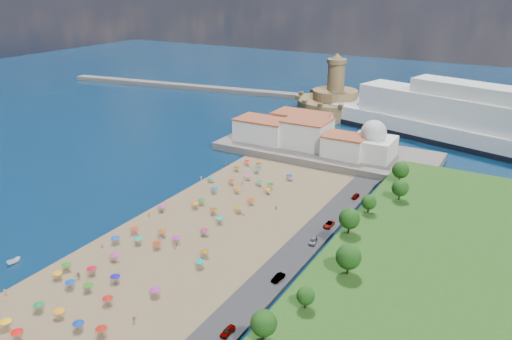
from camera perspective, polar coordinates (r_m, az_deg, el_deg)
The scene contains 12 objects.
ground at distance 154.91m, azimuth -5.92°, elevation -5.39°, with size 700.00×700.00×0.00m, color #071938.
terrace at distance 209.47m, azimuth 7.99°, elevation 2.15°, with size 90.00×36.00×3.00m, color #59544C.
jetty at distance 248.48m, azimuth 6.37°, elevation 5.18°, with size 18.00×70.00×2.40m, color #59544C.
breakwater at distance 334.12m, azimuth -6.12°, elevation 9.32°, with size 200.00×7.00×2.60m, color #59544C.
waterfront_buildings at distance 212.97m, azimuth 4.89°, elevation 4.40°, with size 57.00×29.00×11.00m.
domed_building at distance 199.24m, azimuth 13.21°, elevation 3.05°, with size 16.00×16.00×15.00m.
fortress at distance 274.06m, azimuth 8.98°, elevation 7.74°, with size 40.00×40.00×32.40m.
cruise_ship at distance 233.49m, azimuth 25.19°, elevation 4.43°, with size 151.75×61.33×33.04m.
beach_parasols at distance 146.46m, azimuth -8.96°, elevation -6.25°, with size 32.47×112.37×2.20m.
beachgoers at distance 151.16m, azimuth -8.84°, elevation -5.77°, with size 36.17×96.65×1.80m.
parked_cars at distance 137.72m, azimuth 6.26°, elevation -8.35°, with size 2.64×81.97×1.39m.
hillside_trees at distance 124.85m, azimuth 10.41°, elevation -7.34°, with size 12.22×109.48×7.44m.
Camera 1 is at (82.45, -111.67, 68.78)m, focal length 35.00 mm.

